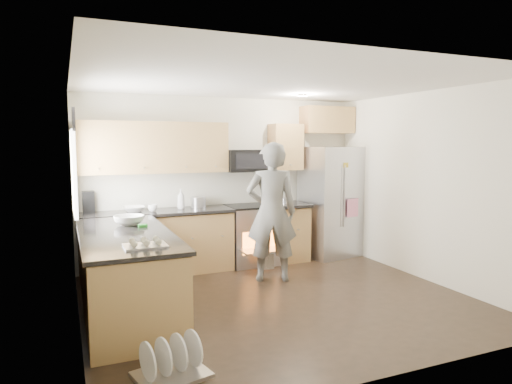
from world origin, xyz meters
name	(u,v)px	position (x,y,z in m)	size (l,w,h in m)	color
ground	(279,300)	(0.00, 0.00, 0.00)	(4.50, 4.50, 0.00)	black
room_shell	(276,162)	(-0.04, 0.02, 1.67)	(4.54, 4.04, 2.62)	beige
back_cabinet_run	(193,206)	(-0.59, 1.75, 0.96)	(4.45, 0.64, 2.50)	#A97243
peninsula	(126,273)	(-1.75, 0.25, 0.46)	(0.96, 2.36, 1.04)	#A97243
stove_range	(252,221)	(0.35, 1.69, 0.68)	(0.76, 0.97, 1.79)	#B7B7BC
refrigerator	(331,202)	(1.77, 1.67, 0.92)	(1.00, 0.84, 1.83)	#B7B7BC
person	(272,212)	(0.26, 0.77, 0.95)	(0.70, 0.46, 1.91)	slate
dish_rack	(171,366)	(-1.60, -1.31, 0.09)	(0.65, 0.56, 0.35)	#B7B7BC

